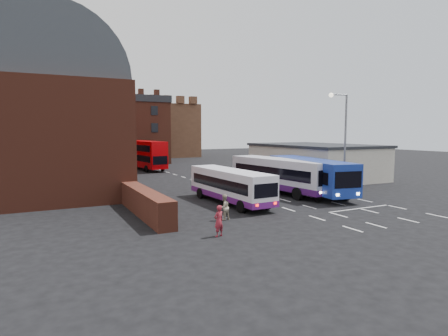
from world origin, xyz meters
name	(u,v)px	position (x,y,z in m)	size (l,w,h in m)	color
ground	(282,207)	(0.00, 0.00, 0.00)	(180.00, 180.00, 0.00)	black
railway_station	(48,115)	(-15.50, 21.00, 7.64)	(12.00, 28.00, 16.00)	#602B1E
forecourt_wall	(145,203)	(-10.20, 2.00, 0.90)	(1.20, 10.00, 1.80)	#602B1E
cream_building	(314,160)	(15.00, 14.00, 2.16)	(10.40, 16.40, 4.25)	beige
brick_terrace	(103,133)	(-6.00, 46.00, 5.50)	(22.00, 10.00, 11.00)	brown
castle_keep	(141,131)	(6.00, 66.00, 6.00)	(22.00, 22.00, 12.00)	brown
bus_white_outbound	(230,184)	(-2.81, 3.39, 1.62)	(2.89, 10.17, 2.75)	white
bus_white_inbound	(280,173)	(3.93, 5.94, 1.93)	(4.04, 12.23, 3.27)	silver
bus_blue	(309,173)	(6.00, 4.10, 1.94)	(4.79, 12.36, 3.29)	navy
bus_red_double	(145,155)	(-1.90, 33.01, 2.34)	(3.86, 11.26, 4.41)	#B60004
street_lamp	(342,134)	(8.28, 2.34, 5.62)	(1.87, 0.60, 9.32)	slate
pedestrian_red	(219,221)	(-7.92, -4.99, 0.89)	(0.65, 0.43, 1.78)	maroon
pedestrian_beige	(224,207)	(-5.86, -1.60, 0.85)	(0.83, 0.65, 1.70)	tan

